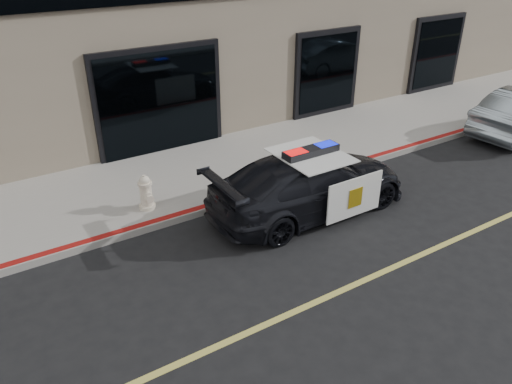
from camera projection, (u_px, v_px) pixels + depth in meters
ground at (373, 277)px, 8.80m from camera, size 120.00×120.00×0.00m
sidewalk_n at (227, 166)px, 12.68m from camera, size 60.00×3.50×0.15m
police_car at (309, 183)px, 10.54m from camera, size 2.05×4.50×1.47m
fire_hydrant at (146, 193)px, 10.46m from camera, size 0.35×0.49×0.77m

